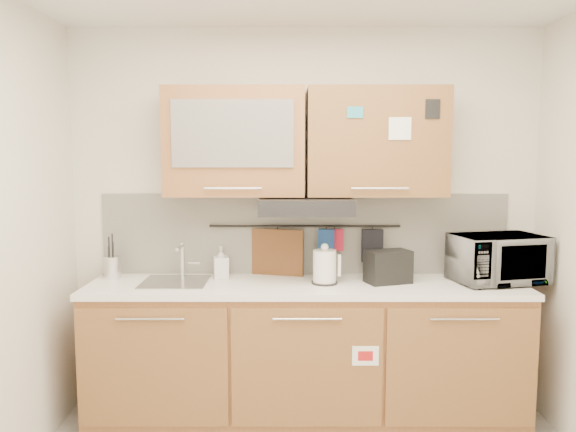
{
  "coord_description": "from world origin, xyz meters",
  "views": [
    {
      "loc": [
        -0.11,
        -2.37,
        1.76
      ],
      "look_at": [
        -0.11,
        1.05,
        1.37
      ],
      "focal_mm": 35.0,
      "sensor_mm": 36.0,
      "label": 1
    }
  ],
  "objects": [
    {
      "name": "wall_back",
      "position": [
        0.0,
        1.5,
        1.3
      ],
      "size": [
        3.2,
        0.0,
        3.2
      ],
      "primitive_type": "plane",
      "rotation": [
        1.57,
        0.0,
        0.0
      ],
      "color": "silver",
      "rests_on": "ground"
    },
    {
      "name": "base_cabinet",
      "position": [
        0.0,
        1.19,
        0.41
      ],
      "size": [
        2.8,
        0.64,
        0.88
      ],
      "color": "#9D6837",
      "rests_on": "floor"
    },
    {
      "name": "countertop",
      "position": [
        0.0,
        1.19,
        0.9
      ],
      "size": [
        2.82,
        0.62,
        0.04
      ],
      "primitive_type": "cube",
      "color": "white",
      "rests_on": "base_cabinet"
    },
    {
      "name": "backsplash",
      "position": [
        0.0,
        1.49,
        1.2
      ],
      "size": [
        2.8,
        0.02,
        0.56
      ],
      "primitive_type": "cube",
      "color": "silver",
      "rests_on": "countertop"
    },
    {
      "name": "upper_cabinets",
      "position": [
        -0.0,
        1.32,
        1.83
      ],
      "size": [
        1.82,
        0.37,
        0.7
      ],
      "color": "#9D6837",
      "rests_on": "wall_back"
    },
    {
      "name": "range_hood",
      "position": [
        0.0,
        1.25,
        1.42
      ],
      "size": [
        0.6,
        0.46,
        0.1
      ],
      "primitive_type": "cube",
      "color": "black",
      "rests_on": "upper_cabinets"
    },
    {
      "name": "sink",
      "position": [
        -0.85,
        1.21,
        0.92
      ],
      "size": [
        0.42,
        0.4,
        0.26
      ],
      "color": "silver",
      "rests_on": "countertop"
    },
    {
      "name": "utensil_rail",
      "position": [
        0.0,
        1.45,
        1.26
      ],
      "size": [
        1.3,
        0.02,
        0.02
      ],
      "primitive_type": "cylinder",
      "rotation": [
        0.0,
        1.57,
        0.0
      ],
      "color": "black",
      "rests_on": "backsplash"
    },
    {
      "name": "utensil_crock",
      "position": [
        -1.3,
        1.34,
        1.0
      ],
      "size": [
        0.14,
        0.14,
        0.3
      ],
      "rotation": [
        0.0,
        0.0,
        -0.21
      ],
      "color": "silver",
      "rests_on": "countertop"
    },
    {
      "name": "kettle",
      "position": [
        0.12,
        1.18,
        1.02
      ],
      "size": [
        0.19,
        0.17,
        0.26
      ],
      "rotation": [
        0.0,
        0.0,
        0.1
      ],
      "color": "white",
      "rests_on": "countertop"
    },
    {
      "name": "toaster",
      "position": [
        0.53,
        1.21,
        1.03
      ],
      "size": [
        0.32,
        0.25,
        0.21
      ],
      "rotation": [
        0.0,
        0.0,
        0.33
      ],
      "color": "black",
      "rests_on": "countertop"
    },
    {
      "name": "microwave",
      "position": [
        1.25,
        1.22,
        1.08
      ],
      "size": [
        0.63,
        0.5,
        0.31
      ],
      "primitive_type": "imported",
      "rotation": [
        0.0,
        0.0,
        0.24
      ],
      "color": "#999999",
      "rests_on": "countertop"
    },
    {
      "name": "soap_bottle",
      "position": [
        -0.57,
        1.35,
        1.03
      ],
      "size": [
        0.11,
        0.12,
        0.21
      ],
      "primitive_type": "imported",
      "rotation": [
        0.0,
        0.0,
        0.21
      ],
      "color": "#999999",
      "rests_on": "countertop"
    },
    {
      "name": "cutting_board",
      "position": [
        -0.19,
        1.44,
        1.02
      ],
      "size": [
        0.36,
        0.12,
        0.45
      ],
      "primitive_type": "cube",
      "rotation": [
        0.0,
        0.0,
        -0.27
      ],
      "color": "brown",
      "rests_on": "utensil_rail"
    },
    {
      "name": "oven_mitt",
      "position": [
        0.15,
        1.44,
        1.15
      ],
      "size": [
        0.12,
        0.06,
        0.19
      ],
      "primitive_type": "cube",
      "rotation": [
        0.0,
        0.0,
        -0.26
      ],
      "color": "navy",
      "rests_on": "utensil_rail"
    },
    {
      "name": "dark_pouch",
      "position": [
        0.46,
        1.44,
        1.13
      ],
      "size": [
        0.15,
        0.04,
        0.23
      ],
      "primitive_type": "cube",
      "rotation": [
        0.0,
        0.0,
        -0.02
      ],
      "color": "black",
      "rests_on": "utensil_rail"
    },
    {
      "name": "pot_holder",
      "position": [
        0.21,
        1.44,
        1.17
      ],
      "size": [
        0.12,
        0.03,
        0.15
      ],
      "primitive_type": "cube",
      "rotation": [
        0.0,
        0.0,
        -0.08
      ],
      "color": "#AC162F",
      "rests_on": "utensil_rail"
    }
  ]
}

